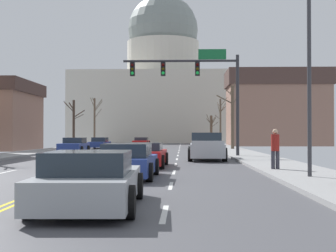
# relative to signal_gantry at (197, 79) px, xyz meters

# --- Properties ---
(ground) EXTENTS (20.00, 180.00, 0.20)m
(ground) POSITION_rel_signal_gantry_xyz_m (-4.84, -14.67, -5.35)
(ground) COLOR #48484D
(signal_gantry) EXTENTS (7.91, 0.41, 7.25)m
(signal_gantry) POSITION_rel_signal_gantry_xyz_m (0.00, 0.00, 0.00)
(signal_gantry) COLOR #28282D
(signal_gantry) RESTS_ON ground
(street_lamp_right) EXTENTS (1.97, 0.24, 7.88)m
(street_lamp_right) POSITION_rel_signal_gantry_xyz_m (3.11, -16.19, -0.61)
(street_lamp_right) COLOR #333338
(street_lamp_right) RESTS_ON ground
(capitol_building) EXTENTS (33.04, 22.79, 31.32)m
(capitol_building) POSITION_rel_signal_gantry_xyz_m (-4.84, 61.33, 5.00)
(capitol_building) COLOR beige
(capitol_building) RESTS_ON ground
(pickup_truck_near_00) EXTENTS (2.34, 5.39, 1.68)m
(pickup_truck_near_00) POSITION_rel_signal_gantry_xyz_m (0.48, -3.22, -4.63)
(pickup_truck_near_00) COLOR #ADB2B7
(pickup_truck_near_00) RESTS_ON ground
(sedan_near_01) EXTENTS (2.16, 4.72, 1.17)m
(sedan_near_01) POSITION_rel_signal_gantry_xyz_m (-2.81, -9.49, -4.81)
(sedan_near_01) COLOR #B71414
(sedan_near_01) RESTS_ON ground
(sedan_near_02) EXTENTS (2.06, 4.40, 1.25)m
(sedan_near_02) POSITION_rel_signal_gantry_xyz_m (-2.94, -15.49, -4.79)
(sedan_near_02) COLOR navy
(sedan_near_02) RESTS_ON ground
(sedan_near_03) EXTENTS (2.20, 4.63, 1.23)m
(sedan_near_03) POSITION_rel_signal_gantry_xyz_m (-2.95, -22.51, -4.80)
(sedan_near_03) COLOR #9EA3A8
(sedan_near_03) RESTS_ON ground
(sedan_oncoming_00) EXTENTS (2.00, 4.39, 1.30)m
(sedan_oncoming_00) POSITION_rel_signal_gantry_xyz_m (-9.81, 6.11, -4.76)
(sedan_oncoming_00) COLOR navy
(sedan_oncoming_00) RESTS_ON ground
(sedan_oncoming_01) EXTENTS (2.07, 4.42, 1.22)m
(sedan_oncoming_01) POSITION_rel_signal_gantry_xyz_m (-10.13, 19.96, -4.80)
(sedan_oncoming_01) COLOR navy
(sedan_oncoming_01) RESTS_ON ground
(sedan_oncoming_02) EXTENTS (2.14, 4.57, 1.16)m
(sedan_oncoming_02) POSITION_rel_signal_gantry_xyz_m (-6.39, 29.94, -4.83)
(sedan_oncoming_02) COLOR #B71414
(sedan_oncoming_02) RESTS_ON ground
(flank_building_02) EXTENTS (13.69, 7.55, 10.25)m
(flank_building_02) POSITION_rel_signal_gantry_xyz_m (11.86, 33.07, -0.18)
(flank_building_02) COLOR #8C6656
(flank_building_02) RESTS_ON ground
(bare_tree_00) EXTENTS (1.85, 2.15, 4.44)m
(bare_tree_00) POSITION_rel_signal_gantry_xyz_m (3.30, 39.45, -3.00)
(bare_tree_00) COLOR brown
(bare_tree_00) RESTS_ON ground
(bare_tree_01) EXTENTS (1.42, 2.26, 6.48)m
(bare_tree_01) POSITION_rel_signal_gantry_xyz_m (-13.21, 33.64, -1.79)
(bare_tree_01) COLOR brown
(bare_tree_01) RESTS_ON ground
(bare_tree_02) EXTENTS (2.44, 2.15, 6.63)m
(bare_tree_02) POSITION_rel_signal_gantry_xyz_m (3.94, 15.02, -1.86)
(bare_tree_02) COLOR brown
(bare_tree_02) RESTS_ON ground
(bare_tree_04) EXTENTS (1.67, 1.55, 6.32)m
(bare_tree_04) POSITION_rel_signal_gantry_xyz_m (3.97, 30.36, -1.96)
(bare_tree_04) COLOR brown
(bare_tree_04) RESTS_ON ground
(bare_tree_05) EXTENTS (2.34, 2.56, 5.24)m
(bare_tree_05) POSITION_rel_signal_gantry_xyz_m (-13.11, 20.33, -2.37)
(bare_tree_05) COLOR #423328
(bare_tree_05) RESTS_ON ground
(pedestrian_00) EXTENTS (0.35, 0.34, 1.66)m
(pedestrian_00) POSITION_rel_signal_gantry_xyz_m (2.86, -12.68, -4.32)
(pedestrian_00) COLOR #33333D
(pedestrian_00) RESTS_ON ground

